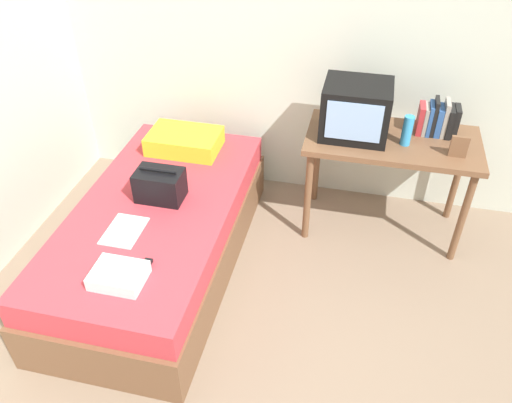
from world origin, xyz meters
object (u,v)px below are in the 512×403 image
object	(u,v)px
book_row	(438,119)
remote_dark	(144,269)
bed	(159,235)
folded_towel	(119,276)
magazine	(124,231)
handbag	(160,185)
water_bottle	(407,131)
picture_frame	(459,147)
tv	(356,110)
desk	(391,151)
pillow	(185,141)

from	to	relation	value
book_row	remote_dark	xyz separation A→B (m)	(-1.55, -1.45, -0.35)
bed	folded_towel	xyz separation A→B (m)	(0.07, -0.67, 0.30)
magazine	folded_towel	world-z (taller)	folded_towel
handbag	magazine	world-z (taller)	handbag
water_bottle	picture_frame	distance (m)	0.33
picture_frame	folded_towel	bearing A→B (deg)	-144.23
picture_frame	remote_dark	size ratio (longest dim) A/B	0.93
handbag	magazine	size ratio (longest dim) A/B	1.03
tv	folded_towel	world-z (taller)	tv
book_row	magazine	bearing A→B (deg)	-147.02
desk	tv	bearing A→B (deg)	179.76
tv	picture_frame	distance (m)	0.69
handbag	remote_dark	xyz separation A→B (m)	(0.15, -0.65, -0.09)
desk	remote_dark	xyz separation A→B (m)	(-1.28, -1.31, -0.14)
picture_frame	remote_dark	distance (m)	2.07
desk	magazine	size ratio (longest dim) A/B	4.00
bed	magazine	xyz separation A→B (m)	(-0.08, -0.29, 0.27)
handbag	folded_towel	world-z (taller)	handbag
magazine	remote_dark	bearing A→B (deg)	-48.83
handbag	folded_towel	xyz separation A→B (m)	(0.05, -0.75, -0.06)
remote_dark	folded_towel	size ratio (longest dim) A/B	0.56
folded_towel	handbag	bearing A→B (deg)	94.05
tv	remote_dark	distance (m)	1.71
water_bottle	handbag	xyz separation A→B (m)	(-1.50, -0.61, -0.25)
book_row	remote_dark	size ratio (longest dim) A/B	1.68
bed	remote_dark	xyz separation A→B (m)	(0.17, -0.57, 0.27)
water_bottle	magazine	size ratio (longest dim) A/B	0.70
bed	remote_dark	size ratio (longest dim) A/B	12.82
desk	folded_towel	size ratio (longest dim) A/B	4.14
bed	tv	distance (m)	1.55
desk	bed	bearing A→B (deg)	-152.69
remote_dark	folded_towel	bearing A→B (deg)	-134.08
book_row	picture_frame	xyz separation A→B (m)	(0.12, -0.27, -0.03)
bed	water_bottle	bearing A→B (deg)	24.29
water_bottle	pillow	size ratio (longest dim) A/B	0.40
tv	pillow	bearing A→B (deg)	-177.02
water_bottle	book_row	world-z (taller)	book_row
magazine	folded_towel	size ratio (longest dim) A/B	1.04
desk	picture_frame	world-z (taller)	picture_frame
water_bottle	remote_dark	distance (m)	1.87
tv	water_bottle	distance (m)	0.36
pillow	handbag	world-z (taller)	handbag
bed	book_row	xyz separation A→B (m)	(1.72, 0.88, 0.62)
book_row	bed	bearing A→B (deg)	-152.95
remote_dark	picture_frame	bearing A→B (deg)	35.08
pillow	handbag	distance (m)	0.61
tv	pillow	world-z (taller)	tv
water_bottle	pillow	xyz separation A→B (m)	(-1.55, -0.00, -0.29)
bed	handbag	distance (m)	0.37
desk	handbag	distance (m)	1.58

